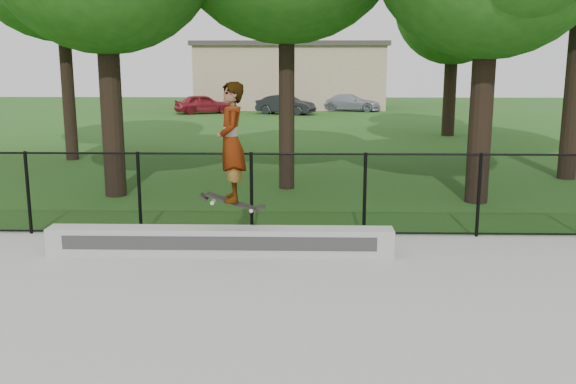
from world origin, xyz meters
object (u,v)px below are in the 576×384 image
(car_a, at_px, (203,104))
(car_b, at_px, (286,105))
(grind_ledge, at_px, (220,241))
(skater_airborne, at_px, (231,144))
(car_c, at_px, (351,102))

(car_a, distance_m, car_b, 4.94)
(grind_ledge, bearing_deg, skater_airborne, -39.12)
(grind_ledge, bearing_deg, car_b, 89.48)
(grind_ledge, xyz_separation_m, skater_airborne, (0.23, -0.19, 1.60))
(car_a, distance_m, skater_airborne, 28.96)
(car_c, height_order, skater_airborne, skater_airborne)
(grind_ledge, xyz_separation_m, car_b, (0.25, 27.90, 0.28))
(grind_ledge, height_order, skater_airborne, skater_airborne)
(car_b, relative_size, skater_airborne, 1.52)
(grind_ledge, bearing_deg, car_c, 82.08)
(grind_ledge, bearing_deg, car_a, 99.35)
(car_c, bearing_deg, car_b, 138.32)
(car_a, bearing_deg, grind_ledge, 167.32)
(car_b, height_order, skater_airborne, skater_airborne)
(grind_ledge, distance_m, car_c, 30.82)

